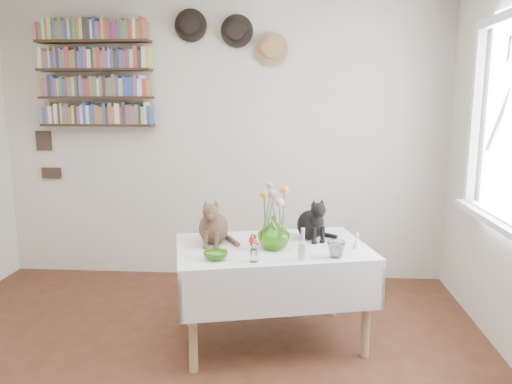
# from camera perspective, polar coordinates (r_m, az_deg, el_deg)

# --- Properties ---
(room) EXTENTS (4.08, 4.58, 2.58)m
(room) POSITION_cam_1_polar(r_m,az_deg,el_deg) (2.33, -11.71, 1.07)
(room) COLOR brown
(room) RESTS_ON ground
(dining_table) EXTENTS (1.40, 1.07, 0.67)m
(dining_table) POSITION_cam_1_polar(r_m,az_deg,el_deg) (3.38, 1.84, -8.85)
(dining_table) COLOR white
(dining_table) RESTS_ON room
(tabby_cat) EXTENTS (0.23, 0.28, 0.33)m
(tabby_cat) POSITION_cam_1_polar(r_m,az_deg,el_deg) (3.36, -4.90, -3.15)
(tabby_cat) COLOR brown
(tabby_cat) RESTS_ON dining_table
(black_cat) EXTENTS (0.29, 0.32, 0.31)m
(black_cat) POSITION_cam_1_polar(r_m,az_deg,el_deg) (3.48, 6.24, -2.88)
(black_cat) COLOR black
(black_cat) RESTS_ON dining_table
(flower_vase) EXTENTS (0.26, 0.26, 0.22)m
(flower_vase) POSITION_cam_1_polar(r_m,az_deg,el_deg) (3.23, 2.04, -4.66)
(flower_vase) COLOR #79CD37
(flower_vase) RESTS_ON dining_table
(green_bowl) EXTENTS (0.20, 0.20, 0.05)m
(green_bowl) POSITION_cam_1_polar(r_m,az_deg,el_deg) (3.06, -4.63, -7.25)
(green_bowl) COLOR #79CD37
(green_bowl) RESTS_ON dining_table
(drinking_glass) EXTENTS (0.13, 0.13, 0.10)m
(drinking_glass) POSITION_cam_1_polar(r_m,az_deg,el_deg) (3.11, 9.13, -6.51)
(drinking_glass) COLOR white
(drinking_glass) RESTS_ON dining_table
(candlestick) EXTENTS (0.06, 0.06, 0.20)m
(candlestick) POSITION_cam_1_polar(r_m,az_deg,el_deg) (3.03, 5.35, -6.55)
(candlestick) COLOR white
(candlestick) RESTS_ON dining_table
(berry_jar) EXTENTS (0.05, 0.05, 0.19)m
(berry_jar) POSITION_cam_1_polar(r_m,az_deg,el_deg) (2.99, -0.25, -6.42)
(berry_jar) COLOR white
(berry_jar) RESTS_ON dining_table
(porcelain_figurine) EXTENTS (0.06, 0.06, 0.11)m
(porcelain_figurine) POSITION_cam_1_polar(r_m,az_deg,el_deg) (3.32, 11.45, -5.58)
(porcelain_figurine) COLOR white
(porcelain_figurine) RESTS_ON dining_table
(flower_bouquet) EXTENTS (0.17, 0.12, 0.39)m
(flower_bouquet) POSITION_cam_1_polar(r_m,az_deg,el_deg) (3.19, 2.02, -0.56)
(flower_bouquet) COLOR #4C7233
(flower_bouquet) RESTS_ON flower_vase
(bookshelf_unit) EXTENTS (1.00, 0.16, 0.91)m
(bookshelf_unit) POSITION_cam_1_polar(r_m,az_deg,el_deg) (4.71, -17.91, 12.69)
(bookshelf_unit) COLOR #332214
(bookshelf_unit) RESTS_ON room
(wall_hats) EXTENTS (0.98, 0.09, 0.48)m
(wall_hats) POSITION_cam_1_polar(r_m,az_deg,el_deg) (4.46, -2.67, 17.50)
(wall_hats) COLOR black
(wall_hats) RESTS_ON room
(wall_art_plaques) EXTENTS (0.21, 0.02, 0.44)m
(wall_art_plaques) POSITION_cam_1_polar(r_m,az_deg,el_deg) (5.01, -22.78, 4.00)
(wall_art_plaques) COLOR #38281E
(wall_art_plaques) RESTS_ON room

